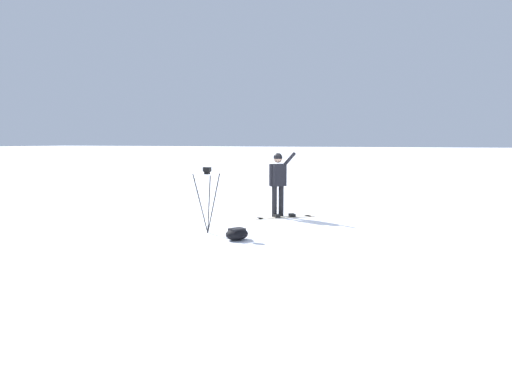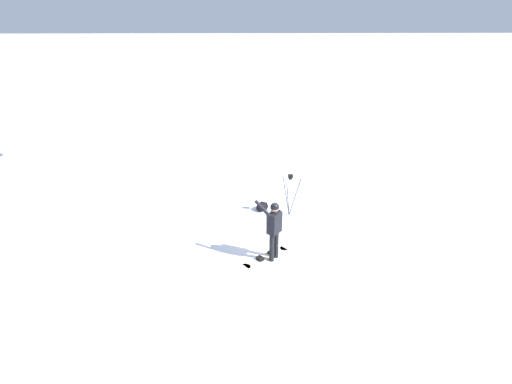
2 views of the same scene
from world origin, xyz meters
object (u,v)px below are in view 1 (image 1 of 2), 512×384
at_px(snowboard, 284,217).
at_px(camera_tripod, 207,187).
at_px(gear_bag_large, 237,234).
at_px(snowboarder, 278,178).

distance_m(snowboard, camera_tripod, 3.01).
bearing_deg(snowboard, gear_bag_large, 179.18).
xyz_separation_m(snowboard, camera_tripod, (-2.66, 0.95, 1.03)).
height_order(snowboarder, snowboard, snowboarder).
bearing_deg(camera_tripod, gear_bag_large, -115.24).
bearing_deg(snowboarder, gear_bag_large, -176.95).
distance_m(snowboarder, snowboard, 1.08).
height_order(snowboard, gear_bag_large, gear_bag_large).
relative_size(snowboarder, snowboard, 1.22).
height_order(snowboarder, camera_tripod, snowboarder).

